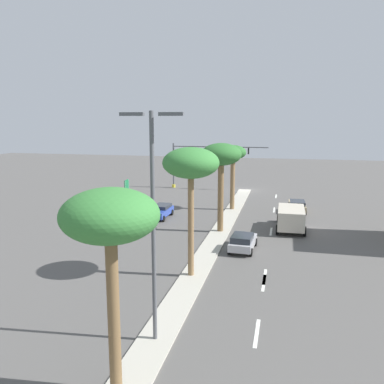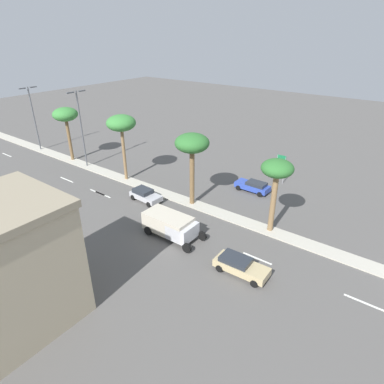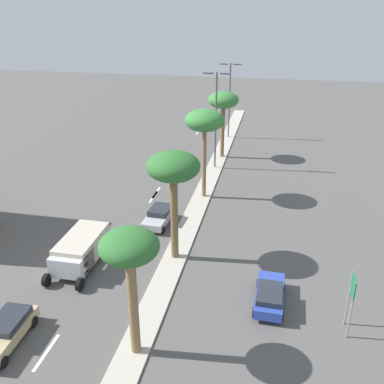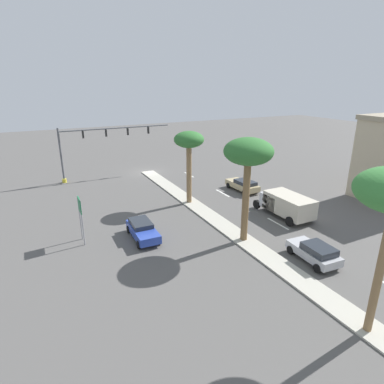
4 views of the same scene
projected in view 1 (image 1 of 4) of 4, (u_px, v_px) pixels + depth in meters
The scene contains 19 objects.
ground_plane at pixel (212, 246), 33.64m from camera, with size 160.00×160.00×0.00m, color #565451.
median_curb at pixel (190, 283), 25.98m from camera, with size 1.80×71.89×0.12m, color #B7B2A3.
lane_stripe_left at pixel (276, 196), 55.55m from camera, with size 0.20×2.80×0.01m, color silver.
lane_stripe_outboard at pixel (274, 210), 47.16m from camera, with size 0.20×2.80×0.01m, color silver.
lane_stripe_rear at pixel (271, 231), 38.07m from camera, with size 0.20×2.80×0.01m, color silver.
lane_stripe_inboard at pixel (265, 277), 27.09m from camera, with size 0.20×2.80×0.01m, color silver.
lane_stripe_mid at pixel (264, 283), 26.09m from camera, with size 0.20×2.80×0.01m, color silver.
lane_stripe_front at pixel (257, 333), 19.95m from camera, with size 0.20×2.80×0.01m, color silver.
traffic_signal_gantry at pixel (198, 159), 61.20m from camera, with size 14.72×0.53×6.93m.
directional_road_sign at pixel (127, 189), 45.43m from camera, with size 0.10×1.24×3.79m.
palm_tree_trailing at pixel (233, 156), 46.09m from camera, with size 3.04×3.04×7.50m.
palm_tree_leading at pixel (221, 157), 36.64m from camera, with size 3.75×3.75×8.28m.
palm_tree_mid at pixel (191, 165), 25.84m from camera, with size 3.70×3.70×8.65m.
palm_tree_front at pixel (110, 221), 14.35m from camera, with size 3.62×3.62×7.99m.
street_lamp_front at pixel (153, 212), 18.14m from camera, with size 2.90×0.24×10.77m.
sedan_tan_far at pixel (297, 205), 46.14m from camera, with size 2.04×4.59×1.36m.
sedan_silver_center at pixel (243, 242), 32.47m from camera, with size 2.11×4.04×1.39m.
sedan_blue_rear at pixel (161, 211), 43.35m from camera, with size 1.93×4.32×1.35m.
box_truck at pixel (291, 217), 38.58m from camera, with size 2.70×6.08×2.20m.
Camera 1 is at (-5.73, 59.78, 10.50)m, focal length 37.41 mm.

